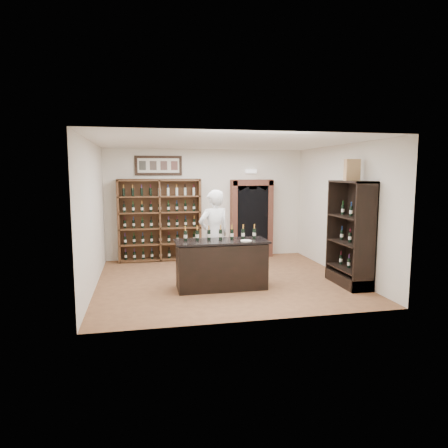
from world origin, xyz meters
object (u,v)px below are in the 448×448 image
at_px(shopkeeper, 214,235).
at_px(tasting_counter, 221,265).
at_px(wine_crate, 352,170).
at_px(side_cabinet, 351,250).
at_px(wine_shelf, 160,220).
at_px(counter_bottle_0, 185,236).

bearing_deg(shopkeeper, tasting_counter, 74.54).
bearing_deg(wine_crate, side_cabinet, 15.38).
height_order(wine_shelf, side_cabinet, same).
bearing_deg(wine_crate, counter_bottle_0, 175.14).
relative_size(wine_shelf, wine_crate, 5.00).
bearing_deg(counter_bottle_0, shopkeeper, 40.90).
height_order(tasting_counter, wine_crate, wine_crate).
bearing_deg(wine_shelf, side_cabinet, -40.21).
distance_m(tasting_counter, side_cabinet, 2.75).
bearing_deg(tasting_counter, wine_crate, -6.72).
bearing_deg(shopkeeper, wine_crate, 141.80).
relative_size(wine_shelf, side_cabinet, 1.00).
relative_size(wine_shelf, counter_bottle_0, 7.33).
bearing_deg(side_cabinet, wine_shelf, 139.79).
relative_size(counter_bottle_0, wine_crate, 0.68).
bearing_deg(side_cabinet, wine_crate, -166.60).
distance_m(wine_shelf, shopkeeper, 2.49).
bearing_deg(tasting_counter, side_cabinet, -6.28).
height_order(counter_bottle_0, shopkeeper, shopkeeper).
height_order(wine_shelf, wine_crate, wine_crate).
bearing_deg(counter_bottle_0, wine_shelf, 97.62).
xyz_separation_m(wine_shelf, wine_crate, (3.77, -3.25, 1.32)).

